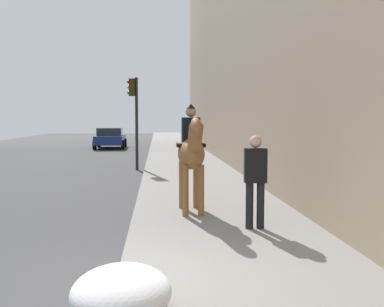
% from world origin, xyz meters
% --- Properties ---
extents(sidewalk_slab, '(120.00, 3.55, 0.12)m').
position_xyz_m(sidewalk_slab, '(0.00, -1.77, 0.06)').
color(sidewalk_slab, gray).
rests_on(sidewalk_slab, ground).
extents(mounted_horse_near, '(2.15, 0.61, 2.32)m').
position_xyz_m(mounted_horse_near, '(4.20, -1.24, 1.42)').
color(mounted_horse_near, brown).
rests_on(mounted_horse_near, sidewalk_slab).
extents(pedestrian_greeting, '(0.29, 0.42, 1.70)m').
position_xyz_m(pedestrian_greeting, '(2.66, -2.29, 1.10)').
color(pedestrian_greeting, black).
rests_on(pedestrian_greeting, sidewalk_slab).
extents(car_near_lane, '(4.46, 2.15, 1.44)m').
position_xyz_m(car_near_lane, '(27.60, 2.79, 0.74)').
color(car_near_lane, navy).
rests_on(car_near_lane, ground).
extents(traffic_light_near_curb, '(0.20, 0.44, 3.77)m').
position_xyz_m(traffic_light_near_curb, '(13.60, 0.41, 2.53)').
color(traffic_light_near_curb, black).
rests_on(traffic_light_near_curb, ground).
extents(snow_pile_near, '(1.35, 1.04, 0.47)m').
position_xyz_m(snow_pile_near, '(-0.95, -0.15, 0.35)').
color(snow_pile_near, white).
rests_on(snow_pile_near, sidewalk_slab).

